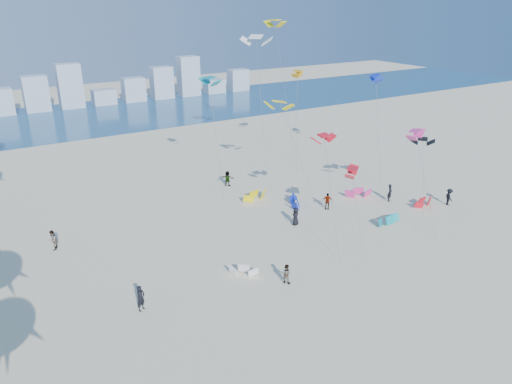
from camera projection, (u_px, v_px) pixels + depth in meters
ground at (357, 363)px, 27.25m from camera, size 220.00×220.00×0.00m
ocean at (77, 118)px, 84.18m from camera, size 220.00×220.00×0.00m
kitesurfer_near at (141, 298)px, 31.62m from camera, size 0.81×0.73×1.86m
kitesurfer_mid at (286, 274)px, 34.77m from camera, size 0.89×0.94×1.53m
kitesurfers_far at (292, 200)px, 47.32m from camera, size 37.08×17.98×1.87m
grounded_kites at (327, 207)px, 46.91m from camera, size 24.57×13.88×0.94m
flying_kites at (304, 77)px, 50.26m from camera, size 21.45×31.37×17.75m
distant_skyline at (57, 93)px, 90.35m from camera, size 85.00×3.00×8.40m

